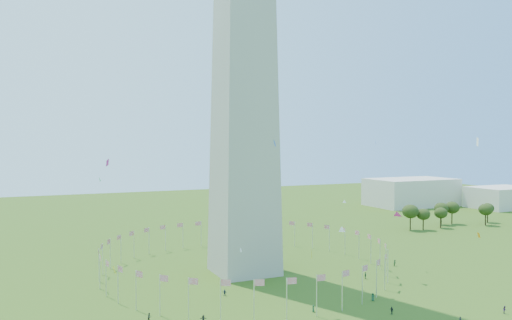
{
  "coord_description": "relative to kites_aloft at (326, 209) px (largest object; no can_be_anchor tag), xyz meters",
  "views": [
    {
      "loc": [
        -55.43,
        -81.24,
        37.41
      ],
      "look_at": [
        -3.04,
        35.0,
        32.96
      ],
      "focal_mm": 35.0,
      "sensor_mm": 36.0,
      "label": 1
    }
  ],
  "objects": [
    {
      "name": "flag_ring",
      "position": [
        -11.5,
        25.37,
        -16.23
      ],
      "size": [
        80.24,
        80.24,
        9.0
      ],
      "color": "silver",
      "rests_on": "ground"
    },
    {
      "name": "gov_building_east_a",
      "position": [
        138.5,
        125.37,
        -12.73
      ],
      "size": [
        50.0,
        30.0,
        16.0
      ],
      "primitive_type": "cube",
      "color": "beige",
      "rests_on": "ground"
    },
    {
      "name": "gov_building_east_b",
      "position": [
        178.5,
        95.37,
        -14.73
      ],
      "size": [
        35.0,
        25.0,
        12.0
      ],
      "primitive_type": "cube",
      "color": "beige",
      "rests_on": "ground"
    },
    {
      "name": "kites_aloft",
      "position": [
        0.0,
        0.0,
        0.0
      ],
      "size": [
        110.26,
        68.47,
        34.64
      ],
      "color": "#CC2699",
      "rests_on": "ground"
    },
    {
      "name": "tree_line_east",
      "position": [
        101.63,
        60.74,
        -15.85
      ],
      "size": [
        53.48,
        15.71,
        10.81
      ],
      "color": "#2F4316",
      "rests_on": "ground"
    }
  ]
}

